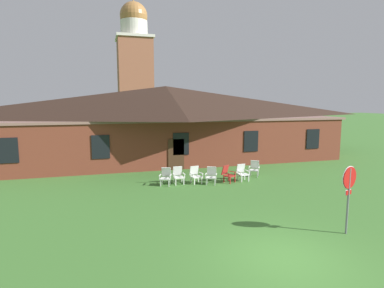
# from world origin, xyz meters

# --- Properties ---
(ground_plane) EXTENTS (200.00, 200.00, 0.00)m
(ground_plane) POSITION_xyz_m (0.00, 0.00, 0.00)
(ground_plane) COLOR #3D702D
(brick_building) EXTENTS (27.00, 10.40, 5.83)m
(brick_building) POSITION_xyz_m (-0.00, 17.69, 2.97)
(brick_building) COLOR brown
(brick_building) RESTS_ON ground
(dome_tower) EXTENTS (5.18, 5.18, 19.48)m
(dome_tower) POSITION_xyz_m (-0.26, 39.14, 8.92)
(dome_tower) COLOR #93563D
(dome_tower) RESTS_ON ground
(stop_sign) EXTENTS (0.77, 0.28, 2.41)m
(stop_sign) POSITION_xyz_m (3.04, 0.98, 1.70)
(stop_sign) COLOR slate
(stop_sign) RESTS_ON ground
(lawn_chair_by_porch) EXTENTS (0.78, 0.83, 0.96)m
(lawn_chair_by_porch) POSITION_xyz_m (-1.77, 9.06, 0.50)
(lawn_chair_by_porch) COLOR silver
(lawn_chair_by_porch) RESTS_ON ground
(lawn_chair_near_door) EXTENTS (0.64, 0.67, 0.96)m
(lawn_chair_near_door) POSITION_xyz_m (-1.03, 9.15, 0.50)
(lawn_chair_near_door) COLOR silver
(lawn_chair_near_door) RESTS_ON ground
(lawn_chair_left_end) EXTENTS (0.71, 0.74, 0.96)m
(lawn_chair_left_end) POSITION_xyz_m (-0.07, 9.00, 0.50)
(lawn_chair_left_end) COLOR silver
(lawn_chair_left_end) RESTS_ON ground
(lawn_chair_middle) EXTENTS (0.80, 0.84, 0.96)m
(lawn_chair_middle) POSITION_xyz_m (0.74, 8.60, 0.50)
(lawn_chair_middle) COLOR silver
(lawn_chair_middle) RESTS_ON ground
(lawn_chair_right_end) EXTENTS (0.83, 0.86, 0.96)m
(lawn_chair_right_end) POSITION_xyz_m (1.77, 8.69, 0.50)
(lawn_chair_right_end) COLOR maroon
(lawn_chair_right_end) RESTS_ON ground
(lawn_chair_far_side) EXTENTS (0.68, 0.71, 0.96)m
(lawn_chair_far_side) POSITION_xyz_m (2.72, 8.80, 0.50)
(lawn_chair_far_side) COLOR white
(lawn_chair_far_side) RESTS_ON ground
(lawn_chair_under_eave) EXTENTS (0.85, 0.87, 0.96)m
(lawn_chair_under_eave) POSITION_xyz_m (3.93, 9.61, 0.50)
(lawn_chair_under_eave) COLOR silver
(lawn_chair_under_eave) RESTS_ON ground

